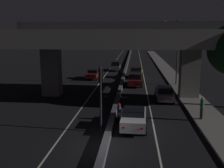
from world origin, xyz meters
The scene contains 16 objects.
ground_plane centered at (0.00, 0.00, 0.00)m, with size 200.00×200.00×0.00m, color black.
lane_line_left_inner centered at (-3.26, 35.00, 0.00)m, with size 0.12×126.00×0.00m, color beige.
lane_line_right_inner centered at (3.26, 35.00, 0.00)m, with size 0.12×126.00×0.00m, color beige.
median_divider centered at (0.00, 35.00, 0.22)m, with size 0.44×126.00×0.43m, color #4C4C51.
sidewalk_right centered at (7.95, 28.00, 0.08)m, with size 2.69×126.00×0.17m, color slate.
elevated_overpass centered at (0.00, 13.70, 6.21)m, with size 22.66×9.58×8.28m.
traffic_light_left_of_median centered at (-0.62, 2.82, 3.25)m, with size 0.30×0.49×4.76m.
street_lamp centered at (7.20, 20.99, 5.13)m, with size 2.15×0.32×8.79m.
car_white_lead centered at (1.76, 3.76, 0.78)m, with size 2.07×4.37×1.51m.
car_grey_second centered at (4.92, 12.24, 0.79)m, with size 1.88×3.97×1.55m.
car_dark_red_third centered at (1.82, 20.34, 0.88)m, with size 2.07×4.78×1.71m.
car_taxi_yellow_fourth centered at (1.98, 26.73, 0.91)m, with size 2.13×4.12×1.73m.
car_dark_red_lead_oncoming centered at (-4.73, 25.04, 0.74)m, with size 1.97×4.04×1.48m.
car_grey_second_oncoming centered at (-1.89, 34.84, 0.96)m, with size 1.84×3.93×1.81m.
motorcycle_white_filtering_near centered at (0.53, 5.35, 0.62)m, with size 0.32×1.89×1.45m.
pedestrian_on_sidewalk centered at (7.22, 5.79, 1.11)m, with size 0.31×0.31×1.83m.
Camera 1 is at (1.75, -15.14, 6.98)m, focal length 42.00 mm.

